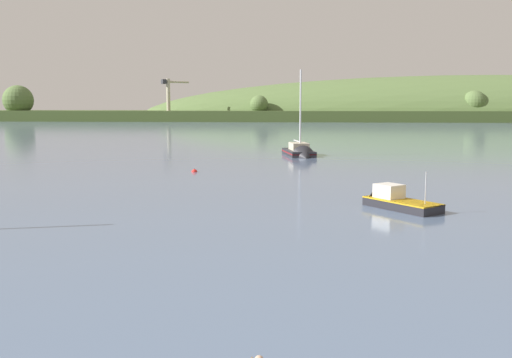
{
  "coord_description": "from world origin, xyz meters",
  "views": [
    {
      "loc": [
        -4.53,
        -6.12,
        6.64
      ],
      "look_at": [
        -7.52,
        35.66,
        1.18
      ],
      "focal_mm": 39.11,
      "sensor_mm": 36.0,
      "label": 1
    }
  ],
  "objects_px": {
    "dockside_crane": "(169,101)",
    "mooring_buoy_midchannel": "(194,172)",
    "sailboat_near_mooring": "(300,154)",
    "fishing_boat_moored": "(395,203)"
  },
  "relations": [
    {
      "from": "dockside_crane",
      "to": "sailboat_near_mooring",
      "type": "xyz_separation_m",
      "value": [
        58.15,
        -176.19,
        -8.93
      ]
    },
    {
      "from": "dockside_crane",
      "to": "sailboat_near_mooring",
      "type": "relative_size",
      "value": 1.47
    },
    {
      "from": "dockside_crane",
      "to": "mooring_buoy_midchannel",
      "type": "height_order",
      "value": "dockside_crane"
    },
    {
      "from": "fishing_boat_moored",
      "to": "mooring_buoy_midchannel",
      "type": "height_order",
      "value": "fishing_boat_moored"
    },
    {
      "from": "sailboat_near_mooring",
      "to": "mooring_buoy_midchannel",
      "type": "relative_size",
      "value": 19.45
    },
    {
      "from": "dockside_crane",
      "to": "mooring_buoy_midchannel",
      "type": "bearing_deg",
      "value": -111.63
    },
    {
      "from": "mooring_buoy_midchannel",
      "to": "sailboat_near_mooring",
      "type": "bearing_deg",
      "value": 60.39
    },
    {
      "from": "dockside_crane",
      "to": "sailboat_near_mooring",
      "type": "bearing_deg",
      "value": -106.95
    },
    {
      "from": "dockside_crane",
      "to": "fishing_boat_moored",
      "type": "height_order",
      "value": "dockside_crane"
    },
    {
      "from": "dockside_crane",
      "to": "fishing_boat_moored",
      "type": "relative_size",
      "value": 3.4
    }
  ]
}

